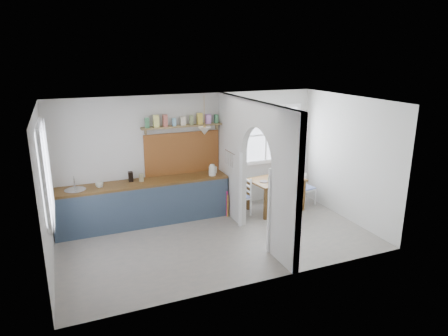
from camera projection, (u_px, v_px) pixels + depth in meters
name	position (u px, v px, depth m)	size (l,w,h in m)	color
floor	(219.00, 239.00, 7.59)	(5.80, 3.20, 0.01)	gray
ceiling	(218.00, 102.00, 6.87)	(5.80, 3.20, 0.01)	beige
walls	(218.00, 174.00, 7.23)	(5.81, 3.21, 2.60)	beige
partition	(252.00, 161.00, 7.49)	(0.12, 3.20, 2.60)	beige
kitchen_window	(44.00, 173.00, 6.09)	(0.10, 1.16, 1.50)	white
nook_window	(266.00, 135.00, 9.19)	(1.76, 0.10, 1.30)	white
counter	(144.00, 202.00, 8.23)	(3.50, 0.60, 0.90)	brown
sink	(75.00, 190.00, 7.61)	(0.40, 0.40, 0.02)	#BBBBBB
backsplash	(183.00, 153.00, 8.54)	(1.65, 0.03, 0.90)	brown
shelf	(183.00, 123.00, 8.28)	(1.75, 0.20, 0.21)	olive
pendant_lamp	(204.00, 131.00, 8.15)	(0.26, 0.26, 0.16)	silver
utensil_rail	(230.00, 152.00, 8.21)	(0.02, 0.02, 0.50)	#BBBBBB
dining_table	(276.00, 195.00, 8.92)	(1.16, 0.78, 0.73)	brown
chair_left	(240.00, 196.00, 8.65)	(0.38, 0.38, 0.84)	white
chair_right	(305.00, 188.00, 9.24)	(0.38, 0.38, 0.82)	white
kettle	(212.00, 170.00, 8.48)	(0.20, 0.16, 0.24)	silver
mug_a	(101.00, 185.00, 7.75)	(0.10, 0.10, 0.09)	silver
mug_b	(99.00, 185.00, 7.73)	(0.14, 0.14, 0.11)	silver
knife_block	(131.00, 177.00, 8.09)	(0.09, 0.13, 0.20)	black
jar	(141.00, 178.00, 8.10)	(0.10, 0.10, 0.16)	#8C815B
towel_magenta	(227.00, 204.00, 8.59)	(0.02, 0.03, 0.59)	#D41C63
towel_orange	(228.00, 206.00, 8.57)	(0.02, 0.03, 0.50)	#BE7D2D
bowl	(289.00, 178.00, 8.77)	(0.34, 0.34, 0.08)	silver
table_cup	(270.00, 180.00, 8.64)	(0.10, 0.10, 0.09)	#5B7F59
plate	(264.00, 182.00, 8.63)	(0.18, 0.18, 0.01)	#322725
vase	(276.00, 172.00, 8.98)	(0.21, 0.21, 0.22)	#61326F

